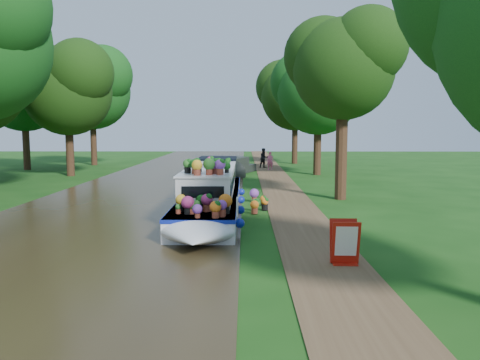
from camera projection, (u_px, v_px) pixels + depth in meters
name	position (u px, v px, depth m)	size (l,w,h in m)	color
ground	(265.00, 210.00, 19.88)	(100.00, 100.00, 0.00)	#134010
canal_water	(125.00, 209.00, 19.94)	(10.00, 100.00, 0.02)	#2C2413
towpath	(293.00, 209.00, 19.87)	(2.20, 100.00, 0.03)	brown
plant_boat	(211.00, 193.00, 18.84)	(2.29, 13.52, 2.23)	silver
tree_near_overhang	(343.00, 61.00, 22.16)	(5.52, 5.28, 8.99)	#311C10
tree_near_mid	(318.00, 87.00, 34.11)	(6.90, 6.60, 9.40)	#311C10
tree_near_far	(295.00, 91.00, 44.99)	(7.59, 7.26, 10.30)	#311C10
tree_far_c	(68.00, 85.00, 33.29)	(7.13, 6.82, 9.59)	#311C10
tree_far_d	(92.00, 85.00, 43.16)	(8.05, 7.70, 10.85)	#311C10
tree_far_h	(23.00, 83.00, 38.26)	(7.82, 7.48, 10.49)	#311C10
second_boat	(233.00, 168.00, 35.10)	(3.63, 6.72, 1.22)	black
sandwich_board	(345.00, 244.00, 11.83)	(0.71, 0.57, 1.12)	#B5190C
pedestrian_pink	(270.00, 161.00, 38.56)	(0.54, 0.36, 1.49)	#CD5470
pedestrian_dark	(264.00, 158.00, 40.41)	(0.82, 0.64, 1.70)	black
verge_plant	(259.00, 193.00, 23.55)	(0.36, 0.32, 0.40)	#1E621D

